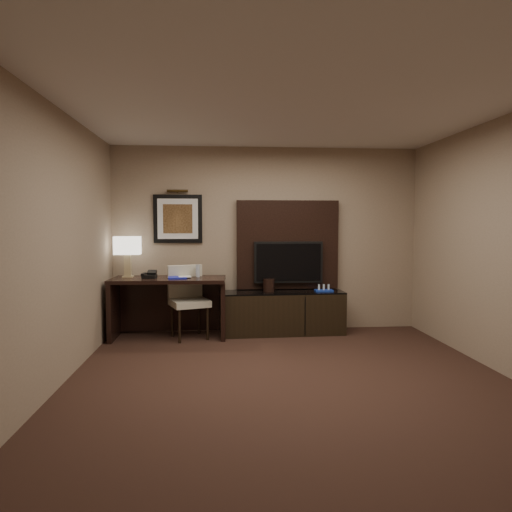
{
  "coord_description": "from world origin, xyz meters",
  "views": [
    {
      "loc": [
        -0.7,
        -4.23,
        1.57
      ],
      "look_at": [
        -0.22,
        1.8,
        1.15
      ],
      "focal_mm": 32.0,
      "sensor_mm": 36.0,
      "label": 1
    }
  ],
  "objects": [
    {
      "name": "water_bottle",
      "position": [
        -1.01,
        2.16,
        0.92
      ],
      "size": [
        0.06,
        0.06,
        0.17
      ],
      "primitive_type": "cylinder",
      "rotation": [
        0.0,
        0.0,
        -0.0
      ],
      "color": "silver",
      "rests_on": "desk"
    },
    {
      "name": "ice_bucket",
      "position": [
        -0.0,
        2.2,
        0.7
      ],
      "size": [
        0.2,
        0.2,
        0.18
      ],
      "primitive_type": "cylinder",
      "rotation": [
        0.0,
        0.0,
        0.29
      ],
      "color": "black",
      "rests_on": "credenza"
    },
    {
      "name": "desk",
      "position": [
        -1.41,
        2.1,
        0.42
      ],
      "size": [
        1.58,
        0.73,
        0.83
      ],
      "primitive_type": "cube",
      "rotation": [
        0.0,
        0.0,
        -0.04
      ],
      "color": "black",
      "rests_on": "floor"
    },
    {
      "name": "tv_wall_panel",
      "position": [
        0.3,
        2.44,
        1.27
      ],
      "size": [
        1.5,
        0.12,
        1.3
      ],
      "primitive_type": "cube",
      "color": "black",
      "rests_on": "wall_back"
    },
    {
      "name": "floor",
      "position": [
        0.0,
        0.0,
        -0.01
      ],
      "size": [
        4.5,
        5.0,
        0.01
      ],
      "primitive_type": "cube",
      "color": "black",
      "rests_on": "ground"
    },
    {
      "name": "wall_back",
      "position": [
        0.0,
        2.5,
        1.35
      ],
      "size": [
        4.5,
        0.01,
        2.7
      ],
      "primitive_type": "cube",
      "color": "gray",
      "rests_on": "floor"
    },
    {
      "name": "book",
      "position": [
        -1.27,
        2.1,
        0.95
      ],
      "size": [
        0.17,
        0.05,
        0.23
      ],
      "primitive_type": "imported",
      "rotation": [
        0.0,
        0.0,
        0.17
      ],
      "color": "#B2A28C",
      "rests_on": "desk"
    },
    {
      "name": "picture_light",
      "position": [
        -1.3,
        2.44,
        2.05
      ],
      "size": [
        0.04,
        0.04,
        0.3
      ],
      "primitive_type": "cylinder",
      "color": "#3F2E14",
      "rests_on": "wall_back"
    },
    {
      "name": "minibar_tray",
      "position": [
        0.79,
        2.18,
        0.66
      ],
      "size": [
        0.26,
        0.15,
        0.09
      ],
      "primitive_type": null,
      "rotation": [
        0.0,
        0.0,
        0.0
      ],
      "color": "#1A37AA",
      "rests_on": "credenza"
    },
    {
      "name": "table_lamp",
      "position": [
        -1.98,
        2.21,
        1.1
      ],
      "size": [
        0.37,
        0.27,
        0.54
      ],
      "primitive_type": null,
      "rotation": [
        0.0,
        0.0,
        -0.26
      ],
      "color": "tan",
      "rests_on": "desk"
    },
    {
      "name": "credenza",
      "position": [
        0.19,
        2.2,
        0.31
      ],
      "size": [
        1.79,
        0.55,
        0.61
      ],
      "primitive_type": "cube",
      "rotation": [
        0.0,
        0.0,
        0.03
      ],
      "color": "black",
      "rests_on": "floor"
    },
    {
      "name": "wall_left",
      "position": [
        -2.25,
        0.0,
        1.35
      ],
      "size": [
        0.01,
        5.0,
        2.7
      ],
      "primitive_type": "cube",
      "color": "gray",
      "rests_on": "floor"
    },
    {
      "name": "blue_folder",
      "position": [
        -1.28,
        2.07,
        0.84
      ],
      "size": [
        0.28,
        0.36,
        0.02
      ],
      "primitive_type": "cube",
      "rotation": [
        0.0,
        0.0,
        0.11
      ],
      "color": "#191FA5",
      "rests_on": "desk"
    },
    {
      "name": "desk_chair",
      "position": [
        -1.12,
        2.03,
        0.51
      ],
      "size": [
        0.65,
        0.69,
        1.01
      ],
      "primitive_type": null,
      "rotation": [
        0.0,
        0.0,
        0.35
      ],
      "color": "beige",
      "rests_on": "floor"
    },
    {
      "name": "artwork",
      "position": [
        -1.3,
        2.48,
        1.65
      ],
      "size": [
        0.7,
        0.04,
        0.7
      ],
      "primitive_type": "cube",
      "color": "black",
      "rests_on": "wall_back"
    },
    {
      "name": "ceiling",
      "position": [
        0.0,
        0.0,
        2.7
      ],
      "size": [
        4.5,
        5.0,
        0.01
      ],
      "primitive_type": "cube",
      "color": "silver",
      "rests_on": "wall_back"
    },
    {
      "name": "tv",
      "position": [
        0.3,
        2.34,
        1.02
      ],
      "size": [
        1.0,
        0.08,
        0.6
      ],
      "primitive_type": "cube",
      "color": "black",
      "rests_on": "tv_wall_panel"
    },
    {
      "name": "wall_front",
      "position": [
        0.0,
        -2.5,
        1.35
      ],
      "size": [
        4.5,
        0.01,
        2.7
      ],
      "primitive_type": "cube",
      "color": "gray",
      "rests_on": "floor"
    },
    {
      "name": "desk_phone",
      "position": [
        -1.66,
        2.07,
        0.88
      ],
      "size": [
        0.2,
        0.18,
        0.09
      ],
      "primitive_type": null,
      "rotation": [
        0.0,
        0.0,
        -0.08
      ],
      "color": "black",
      "rests_on": "desk"
    }
  ]
}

